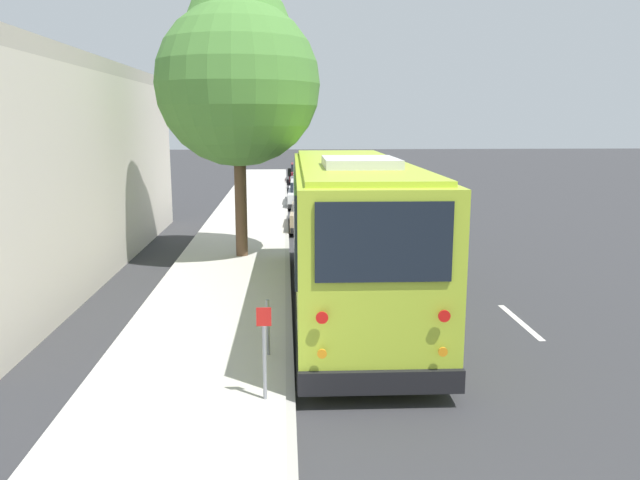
% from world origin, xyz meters
% --- Properties ---
extents(ground_plane, '(160.00, 160.00, 0.00)m').
position_xyz_m(ground_plane, '(0.00, 0.00, 0.00)').
color(ground_plane, '#333335').
extents(sidewalk_slab, '(80.00, 3.24, 0.15)m').
position_xyz_m(sidewalk_slab, '(0.00, 3.37, 0.07)').
color(sidewalk_slab, beige).
rests_on(sidewalk_slab, ground).
extents(curb_strip, '(80.00, 0.14, 0.15)m').
position_xyz_m(curb_strip, '(0.00, 1.68, 0.07)').
color(curb_strip, '#AAA69D').
rests_on(curb_strip, ground).
extents(shuttle_bus, '(10.49, 2.71, 3.55)m').
position_xyz_m(shuttle_bus, '(0.65, 0.27, 1.90)').
color(shuttle_bus, '#ADC633').
rests_on(shuttle_bus, ground).
extents(parked_sedan_tan, '(4.53, 1.86, 1.32)m').
position_xyz_m(parked_sedan_tan, '(11.56, 0.65, 0.61)').
color(parked_sedan_tan, tan).
rests_on(parked_sedan_tan, ground).
extents(parked_sedan_white, '(4.65, 1.87, 1.29)m').
position_xyz_m(parked_sedan_white, '(18.26, 0.71, 0.60)').
color(parked_sedan_white, silver).
rests_on(parked_sedan_white, ground).
extents(parked_sedan_gray, '(4.63, 1.89, 1.29)m').
position_xyz_m(parked_sedan_gray, '(24.25, 0.45, 0.60)').
color(parked_sedan_gray, slate).
rests_on(parked_sedan_gray, ground).
extents(parked_sedan_maroon, '(4.41, 1.78, 1.32)m').
position_xyz_m(parked_sedan_maroon, '(30.25, 0.57, 0.62)').
color(parked_sedan_maroon, maroon).
rests_on(parked_sedan_maroon, ground).
extents(street_tree, '(4.83, 4.83, 8.29)m').
position_xyz_m(street_tree, '(5.97, 3.08, 5.63)').
color(street_tree, brown).
rests_on(street_tree, sidewalk_slab).
extents(sign_post_near, '(0.06, 0.22, 1.42)m').
position_xyz_m(sign_post_near, '(-4.34, 2.07, 0.88)').
color(sign_post_near, gray).
rests_on(sign_post_near, sidewalk_slab).
extents(sign_post_far, '(0.06, 0.06, 1.01)m').
position_xyz_m(sign_post_far, '(-2.53, 2.07, 0.66)').
color(sign_post_far, gray).
rests_on(sign_post_far, sidewalk_slab).
extents(lane_stripe_mid, '(2.40, 0.14, 0.01)m').
position_xyz_m(lane_stripe_mid, '(-0.55, -3.28, 0.00)').
color(lane_stripe_mid, silver).
rests_on(lane_stripe_mid, ground).
extents(lane_stripe_ahead, '(2.40, 0.14, 0.01)m').
position_xyz_m(lane_stripe_ahead, '(5.45, -3.28, 0.00)').
color(lane_stripe_ahead, silver).
rests_on(lane_stripe_ahead, ground).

